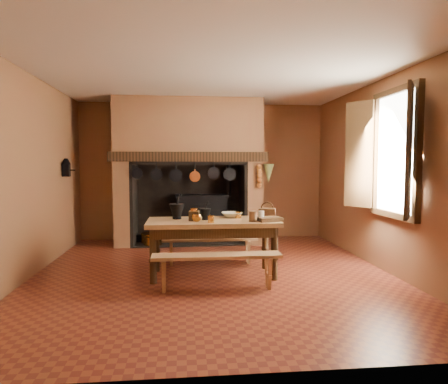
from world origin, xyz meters
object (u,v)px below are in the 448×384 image
at_px(iron_range, 202,217).
at_px(mixing_bowl, 232,215).
at_px(coffee_grinder, 194,215).
at_px(work_table, 213,229).
at_px(wicker_basket, 267,212).
at_px(bench_front, 217,263).

height_order(iron_range, mixing_bowl, iron_range).
distance_m(coffee_grinder, mixing_bowl, 0.62).
bearing_deg(coffee_grinder, work_table, 18.18).
relative_size(mixing_bowl, wicker_basket, 1.10).
bearing_deg(mixing_bowl, iron_range, 98.16).
relative_size(bench_front, coffee_grinder, 7.62).
distance_m(iron_range, work_table, 2.56).
bearing_deg(mixing_bowl, bench_front, -108.41).
xyz_separation_m(coffee_grinder, mixing_bowl, (0.55, 0.28, -0.04)).
xyz_separation_m(iron_range, mixing_bowl, (0.33, -2.31, 0.34)).
bearing_deg(iron_range, bench_front, -89.35).
height_order(work_table, mixing_bowl, mixing_bowl).
bearing_deg(work_table, coffee_grinder, -170.92).
bearing_deg(iron_range, wicker_basket, -70.58).
height_order(iron_range, work_table, iron_range).
bearing_deg(work_table, bench_front, -90.00).
distance_m(iron_range, mixing_bowl, 2.36).
distance_m(iron_range, coffee_grinder, 2.63).
relative_size(coffee_grinder, mixing_bowl, 0.68).
distance_m(iron_range, wicker_basket, 2.55).
xyz_separation_m(iron_range, work_table, (0.04, -2.55, 0.17)).
relative_size(work_table, bench_front, 1.13).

